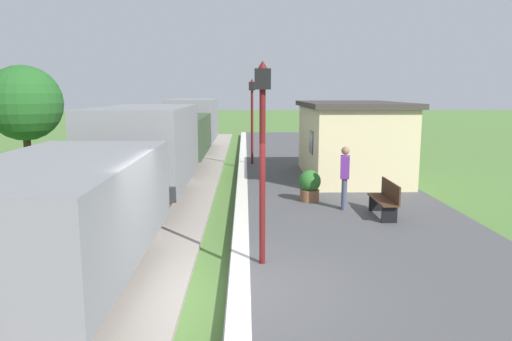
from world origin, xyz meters
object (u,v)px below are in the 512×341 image
Objects in this scene: station_hut at (351,140)px; potted_planter at (310,185)px; bench_near_hut at (386,199)px; lamp_post_far at (252,106)px; lamp_post_near at (262,126)px; freight_train at (166,142)px; person_waiting at (345,175)px; tree_trackside_far at (24,103)px; bench_down_platform at (321,149)px.

potted_planter is at bearing -117.20° from station_hut.
bench_near_hut is 1.64× the size of potted_planter.
lamp_post_near is at bearing -90.00° from lamp_post_far.
freight_train is 6.80m from station_hut.
lamp_post_near is (-3.59, -9.04, 1.15)m from station_hut.
person_waiting is at bearing -74.18° from lamp_post_far.
lamp_post_near is 12.50m from lamp_post_far.
person_waiting is 0.39× the size of tree_trackside_far.
person_waiting is at bearing 137.37° from bench_near_hut.
tree_trackside_far reaches higher than potted_planter.
potted_planter is 11.88m from tree_trackside_far.
person_waiting reaches higher than bench_down_platform.
station_hut reaches higher than freight_train.
bench_near_hut is at bearing -42.22° from freight_train.
lamp_post_far reaches higher than station_hut.
bench_down_platform is at bearing 35.79° from freight_train.
freight_train is 7.03× the size of lamp_post_far.
freight_train is at bearing -144.21° from bench_down_platform.
lamp_post_far is (-3.59, 3.46, 1.15)m from station_hut.
bench_near_hut is 1.30m from person_waiting.
lamp_post_near is 13.64m from tree_trackside_far.
potted_planter is 0.21× the size of tree_trackside_far.
bench_down_platform is 0.41× the size of lamp_post_near.
lamp_post_near is (-1.57, -5.11, 2.08)m from potted_planter.
freight_train is 6.34m from potted_planter.
bench_down_platform is 9.78m from person_waiting.
potted_planter is 5.73m from lamp_post_near.
lamp_post_near is (-3.26, -13.85, 2.08)m from bench_down_platform.
lamp_post_far is (-3.26, 9.19, 2.08)m from bench_near_hut.
station_hut reaches higher than bench_near_hut.
lamp_post_far reaches higher than freight_train.
bench_down_platform is 12.79m from tree_trackside_far.
person_waiting is 8.85m from lamp_post_far.
person_waiting reaches higher than potted_planter.
lamp_post_far is (-3.26, -1.36, 2.08)m from bench_down_platform.
freight_train is at bearing -30.30° from person_waiting.
lamp_post_near is at bearing 71.99° from person_waiting.
tree_trackside_far is (-12.11, 7.07, 2.23)m from bench_near_hut.
tree_trackside_far is at bearing 173.84° from station_hut.
freight_train is at bearing -134.12° from lamp_post_far.
person_waiting is at bearing -29.14° from tree_trackside_far.
potted_planter is at bearing -26.87° from tree_trackside_far.
tree_trackside_far is (-11.21, 6.25, 1.77)m from person_waiting.
person_waiting is 0.46× the size of lamp_post_far.
bench_down_platform is at bearing 76.75° from lamp_post_near.
person_waiting is at bearing -50.54° from potted_planter.
bench_down_platform is at bearing 93.84° from station_hut.
lamp_post_far is at bearing 101.96° from potted_planter.
station_hut is 9.79m from lamp_post_near.
potted_planter is (-0.81, 0.98, -0.46)m from person_waiting.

